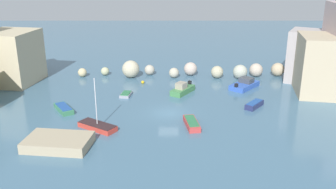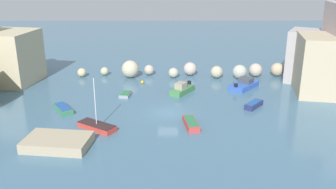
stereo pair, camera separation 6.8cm
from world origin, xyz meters
The scene contains 11 objects.
cove_water centered at (0.00, 0.00, 0.00)m, with size 160.00×160.00×0.00m, color #436881.
rock_breakwater centered at (4.05, 15.48, 1.10)m, with size 33.41×4.18×2.76m.
stone_dock centered at (-10.91, -8.91, 0.50)m, with size 6.32×4.00×1.00m, color tan.
channel_buoy centered at (-3.91, 11.78, 0.24)m, with size 0.47×0.47×0.47m, color gold.
moored_boat_0 centered at (10.87, 1.92, 0.35)m, with size 2.87×3.19×0.72m.
moored_boat_1 centered at (-5.86, 6.27, 0.21)m, with size 1.66×2.55×0.44m.
moored_boat_2 centered at (-7.82, -4.66, 0.34)m, with size 4.64×3.82×5.83m.
moored_boat_3 centered at (1.97, 7.43, 0.56)m, with size 3.71×4.51×1.64m.
moored_boat_4 centered at (2.57, -3.91, 0.34)m, with size 1.82×4.00×0.69m.
moored_boat_5 centered at (11.20, 9.85, 0.50)m, with size 5.03×5.30×1.43m.
moored_boat_6 centered at (-12.96, 0.68, 0.31)m, with size 3.23×3.96×0.64m.
Camera 1 is at (-0.07, -41.64, 16.97)m, focal length 39.40 mm.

